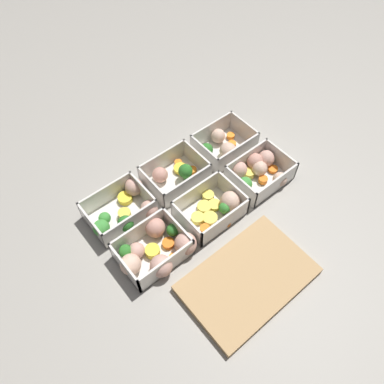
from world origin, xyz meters
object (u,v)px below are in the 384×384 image
Objects in this scene: container_near_right at (124,209)px; container_near_left at (223,145)px; container_far_left at (258,171)px; container_far_right at (156,250)px; container_near_center at (174,174)px; container_far_center at (216,208)px.

container_near_left is at bearing -178.94° from container_near_right.
container_near_right is at bearing 1.06° from container_near_left.
container_near_left is 0.95× the size of container_far_left.
container_near_left is 0.83× the size of container_far_right.
container_far_right is (0.33, 0.14, 0.00)m from container_near_left.
container_near_center is 0.16m from container_near_right.
container_far_left is 0.99× the size of container_far_center.
container_near_left and container_far_right have the same top height.
container_near_left and container_near_right have the same top height.
container_near_center is 0.95× the size of container_far_left.
container_near_left is at bearing 178.76° from container_near_center.
container_near_right and container_far_center have the same top height.
container_near_center and container_far_center have the same top height.
container_near_left is 0.32m from container_near_right.
container_near_left is 0.36m from container_far_right.
container_far_center is (-0.17, 0.13, -0.00)m from container_near_right.
container_near_center is at bearing -138.63° from container_far_right.
container_near_left is 0.17m from container_near_center.
container_near_right and container_far_left have the same top height.
container_near_center and container_far_right have the same top height.
container_far_center and container_far_right have the same top height.
container_far_right is (0.18, 0.00, 0.00)m from container_far_center.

